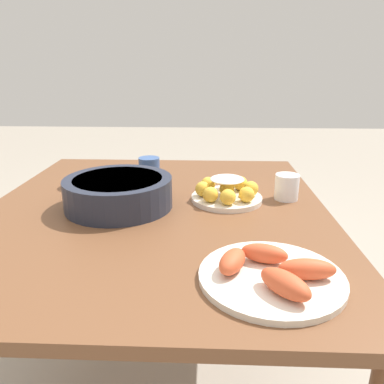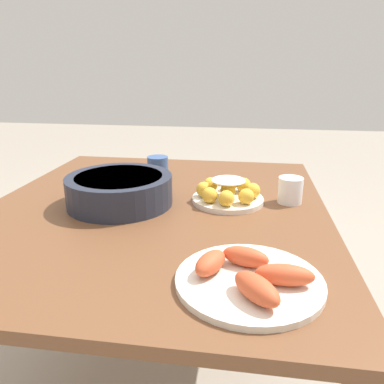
{
  "view_description": "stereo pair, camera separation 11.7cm",
  "coord_description": "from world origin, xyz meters",
  "px_view_note": "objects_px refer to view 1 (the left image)",
  "views": [
    {
      "loc": [
        -1.08,
        -0.16,
        1.13
      ],
      "look_at": [
        0.03,
        -0.11,
        0.75
      ],
      "focal_mm": 35.0,
      "sensor_mm": 36.0,
      "label": 1
    },
    {
      "loc": [
        -1.07,
        -0.27,
        1.13
      ],
      "look_at": [
        0.03,
        -0.11,
        0.75
      ],
      "focal_mm": 35.0,
      "sensor_mm": 36.0,
      "label": 2
    }
  ],
  "objects_px": {
    "dining_table": "(157,233)",
    "sauce_bowl": "(77,184)",
    "cake_plate": "(227,192)",
    "cup_far": "(149,168)",
    "serving_bowl": "(119,191)",
    "cup_near": "(287,187)",
    "seafood_platter": "(272,273)"
  },
  "relations": [
    {
      "from": "dining_table",
      "to": "sauce_bowl",
      "type": "distance_m",
      "value": 0.38
    },
    {
      "from": "dining_table",
      "to": "cake_plate",
      "type": "distance_m",
      "value": 0.26
    },
    {
      "from": "serving_bowl",
      "to": "sauce_bowl",
      "type": "relative_size",
      "value": 3.16
    },
    {
      "from": "dining_table",
      "to": "cup_near",
      "type": "distance_m",
      "value": 0.45
    },
    {
      "from": "seafood_platter",
      "to": "serving_bowl",
      "type": "bearing_deg",
      "value": 44.69
    },
    {
      "from": "cake_plate",
      "to": "serving_bowl",
      "type": "bearing_deg",
      "value": 100.83
    },
    {
      "from": "cake_plate",
      "to": "cup_far",
      "type": "bearing_deg",
      "value": 49.14
    },
    {
      "from": "cake_plate",
      "to": "seafood_platter",
      "type": "relative_size",
      "value": 0.76
    },
    {
      "from": "serving_bowl",
      "to": "cup_far",
      "type": "xyz_separation_m",
      "value": [
        0.31,
        -0.05,
        -0.01
      ]
    },
    {
      "from": "dining_table",
      "to": "serving_bowl",
      "type": "bearing_deg",
      "value": 88.07
    },
    {
      "from": "cup_near",
      "to": "serving_bowl",
      "type": "bearing_deg",
      "value": 99.55
    },
    {
      "from": "sauce_bowl",
      "to": "cake_plate",
      "type": "bearing_deg",
      "value": -102.76
    },
    {
      "from": "cake_plate",
      "to": "cup_near",
      "type": "distance_m",
      "value": 0.2
    },
    {
      "from": "cake_plate",
      "to": "cup_far",
      "type": "xyz_separation_m",
      "value": [
        0.25,
        0.29,
        0.01
      ]
    },
    {
      "from": "sauce_bowl",
      "to": "seafood_platter",
      "type": "height_order",
      "value": "seafood_platter"
    },
    {
      "from": "cup_near",
      "to": "cup_far",
      "type": "xyz_separation_m",
      "value": [
        0.22,
        0.48,
        -0.0
      ]
    },
    {
      "from": "serving_bowl",
      "to": "sauce_bowl",
      "type": "height_order",
      "value": "serving_bowl"
    },
    {
      "from": "dining_table",
      "to": "cup_far",
      "type": "xyz_separation_m",
      "value": [
        0.32,
        0.07,
        0.13
      ]
    },
    {
      "from": "serving_bowl",
      "to": "cup_near",
      "type": "bearing_deg",
      "value": -80.45
    },
    {
      "from": "serving_bowl",
      "to": "dining_table",
      "type": "bearing_deg",
      "value": -91.93
    },
    {
      "from": "cup_near",
      "to": "seafood_platter",
      "type": "bearing_deg",
      "value": 165.93
    },
    {
      "from": "sauce_bowl",
      "to": "seafood_platter",
      "type": "distance_m",
      "value": 0.85
    },
    {
      "from": "cake_plate",
      "to": "seafood_platter",
      "type": "distance_m",
      "value": 0.48
    },
    {
      "from": "dining_table",
      "to": "cup_far",
      "type": "height_order",
      "value": "cup_far"
    },
    {
      "from": "cup_far",
      "to": "serving_bowl",
      "type": "bearing_deg",
      "value": 171.58
    },
    {
      "from": "cake_plate",
      "to": "serving_bowl",
      "type": "distance_m",
      "value": 0.34
    },
    {
      "from": "cake_plate",
      "to": "cup_far",
      "type": "distance_m",
      "value": 0.38
    },
    {
      "from": "serving_bowl",
      "to": "seafood_platter",
      "type": "distance_m",
      "value": 0.58
    },
    {
      "from": "cake_plate",
      "to": "cup_near",
      "type": "height_order",
      "value": "cup_near"
    },
    {
      "from": "dining_table",
      "to": "sauce_bowl",
      "type": "height_order",
      "value": "sauce_bowl"
    },
    {
      "from": "serving_bowl",
      "to": "seafood_platter",
      "type": "relative_size",
      "value": 1.1
    },
    {
      "from": "serving_bowl",
      "to": "cup_far",
      "type": "height_order",
      "value": "serving_bowl"
    }
  ]
}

